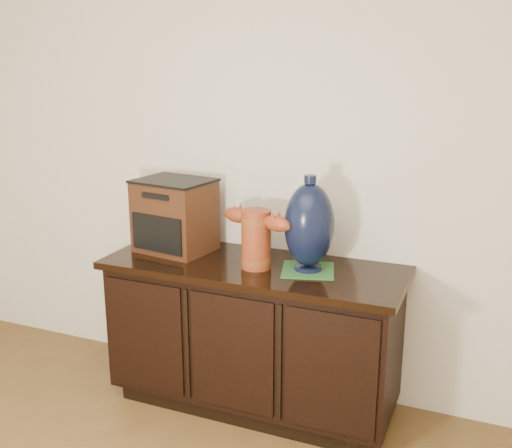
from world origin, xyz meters
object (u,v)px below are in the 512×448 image
at_px(terracotta_vessel, 256,236).
at_px(spray_can, 256,235).
at_px(lamp_base, 309,226).
at_px(sideboard, 253,334).
at_px(tv_radio, 175,215).

xyz_separation_m(terracotta_vessel, spray_can, (-0.11, 0.25, -0.08)).
height_order(terracotta_vessel, lamp_base, lamp_base).
relative_size(sideboard, spray_can, 8.80).
relative_size(tv_radio, lamp_base, 0.92).
bearing_deg(lamp_base, terracotta_vessel, -168.29).
bearing_deg(spray_can, terracotta_vessel, -66.84).
bearing_deg(tv_radio, lamp_base, 5.34).
relative_size(tv_radio, spray_can, 2.46).
distance_m(sideboard, spray_can, 0.50).
height_order(tv_radio, spray_can, tv_radio).
xyz_separation_m(sideboard, tv_radio, (-0.46, 0.05, 0.55)).
bearing_deg(terracotta_vessel, sideboard, 146.97).
height_order(sideboard, terracotta_vessel, terracotta_vessel).
relative_size(sideboard, terracotta_vessel, 3.71).
relative_size(sideboard, lamp_base, 3.28).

